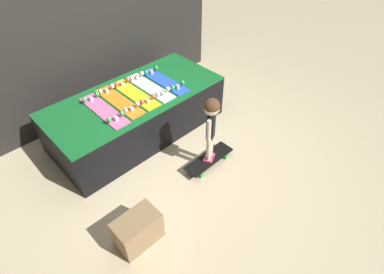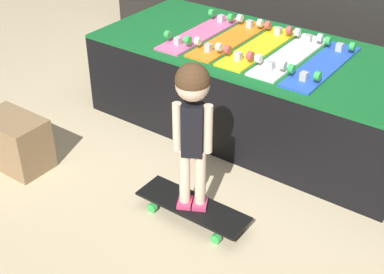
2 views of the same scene
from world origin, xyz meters
name	(u,v)px [view 2 (image 2 of 2)]	position (x,y,z in m)	size (l,w,h in m)	color
ground_plane	(203,167)	(0.00, 0.00, 0.00)	(16.00, 16.00, 0.00)	beige
display_rack	(257,88)	(0.00, 0.64, 0.29)	(2.18, 0.99, 0.58)	black
skateboard_pink_on_rack	(200,32)	(-0.45, 0.61, 0.60)	(0.19, 0.78, 0.09)	pink
skateboard_orange_on_rack	(230,39)	(-0.22, 0.63, 0.60)	(0.19, 0.78, 0.09)	orange
skateboard_yellow_on_rack	(259,46)	(0.00, 0.63, 0.60)	(0.19, 0.78, 0.09)	yellow
skateboard_white_on_rack	(290,55)	(0.22, 0.63, 0.60)	(0.19, 0.78, 0.09)	white
skateboard_blue_on_rack	(322,65)	(0.45, 0.61, 0.60)	(0.19, 0.78, 0.09)	blue
skateboard_on_floor	(192,207)	(0.22, -0.43, 0.07)	(0.64, 0.20, 0.09)	black
child	(193,111)	(0.22, -0.43, 0.68)	(0.19, 0.17, 0.84)	#E03D6B
storage_box	(16,142)	(-0.96, -0.65, 0.17)	(0.41, 0.26, 0.33)	#8E704C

